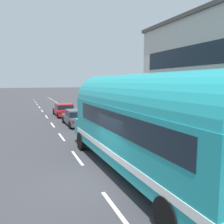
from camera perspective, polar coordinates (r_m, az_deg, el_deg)
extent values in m
plane|color=#38383D|center=(9.58, -4.06, -16.24)|extent=(300.00, 300.00, 0.00)
cube|color=silver|center=(7.76, 0.90, -22.16)|extent=(0.14, 2.40, 0.01)
cube|color=silver|center=(12.41, -8.31, -10.71)|extent=(0.14, 2.40, 0.01)
cube|color=silver|center=(17.05, -11.92, -5.82)|extent=(0.14, 2.40, 0.01)
cube|color=silver|center=(21.87, -13.97, -2.99)|extent=(0.14, 2.40, 0.01)
cube|color=silver|center=(27.17, -15.35, -1.07)|extent=(0.14, 2.40, 0.01)
cube|color=silver|center=(32.77, -16.33, 0.29)|extent=(0.14, 2.40, 0.01)
cube|color=silver|center=(37.55, -16.92, 1.12)|extent=(0.14, 2.40, 0.01)
cube|color=silver|center=(42.41, -17.39, 1.77)|extent=(0.14, 2.40, 0.01)
cube|color=silver|center=(47.17, -17.76, 2.28)|extent=(0.14, 2.40, 0.01)
cube|color=silver|center=(52.75, -18.10, 2.76)|extent=(0.14, 2.40, 0.01)
cube|color=silver|center=(21.66, -4.04, -2.89)|extent=(0.12, 80.00, 0.01)
cube|color=teal|center=(9.53, 6.86, -5.31)|extent=(2.76, 10.26, 2.30)
cylinder|color=teal|center=(9.35, 6.97, 1.58)|extent=(2.71, 10.15, 2.45)
cube|color=teal|center=(14.85, -4.06, -3.40)|extent=(2.29, 1.36, 0.95)
cube|color=white|center=(9.70, 6.80, -9.06)|extent=(2.80, 10.30, 0.24)
cube|color=black|center=(9.16, 7.83, -2.02)|extent=(2.74, 8.46, 0.76)
cube|color=black|center=(14.09, -3.34, 1.48)|extent=(2.14, 0.15, 0.96)
cube|color=silver|center=(15.52, -4.86, -3.41)|extent=(0.90, 0.12, 0.56)
cylinder|color=black|center=(13.66, -7.34, -6.85)|extent=(0.29, 1.01, 1.00)
cylinder|color=black|center=(14.42, 1.72, -6.04)|extent=(0.29, 1.01, 1.00)
cylinder|color=black|center=(6.62, 13.10, -23.02)|extent=(0.29, 1.01, 1.00)
cube|color=#474C51|center=(21.34, -8.51, -1.71)|extent=(1.87, 4.39, 0.60)
cube|color=#474C51|center=(21.14, -8.46, -0.22)|extent=(1.62, 2.03, 0.55)
cube|color=black|center=(21.14, -8.46, -0.30)|extent=(1.68, 2.08, 0.43)
cube|color=red|center=(19.03, -9.25, -2.26)|extent=(0.20, 0.04, 0.14)
cube|color=red|center=(19.42, -4.80, -2.00)|extent=(0.20, 0.04, 0.14)
cylinder|color=black|center=(22.63, -11.48, -1.78)|extent=(0.21, 0.64, 0.64)
cylinder|color=black|center=(22.99, -7.29, -1.55)|extent=(0.21, 0.64, 0.64)
cylinder|color=black|center=(19.76, -9.91, -3.04)|extent=(0.21, 0.64, 0.64)
cylinder|color=black|center=(20.18, -5.16, -2.75)|extent=(0.21, 0.64, 0.64)
cube|color=#A5191E|center=(27.36, -11.40, 0.20)|extent=(1.91, 4.54, 0.60)
cube|color=#A5191E|center=(27.17, -11.38, 1.37)|extent=(1.68, 2.18, 0.55)
cube|color=black|center=(27.17, -11.38, 1.31)|extent=(1.74, 2.23, 0.43)
cube|color=red|center=(24.98, -12.30, -0.07)|extent=(0.20, 0.04, 0.14)
cube|color=red|center=(25.29, -8.69, 0.10)|extent=(0.20, 0.04, 0.14)
cylinder|color=black|center=(28.77, -13.68, 0.07)|extent=(0.21, 0.64, 0.64)
cylinder|color=black|center=(29.06, -10.21, 0.23)|extent=(0.21, 0.64, 0.64)
cylinder|color=black|center=(25.71, -12.71, -0.73)|extent=(0.21, 0.64, 0.64)
cylinder|color=black|center=(26.04, -8.85, -0.54)|extent=(0.21, 0.64, 0.64)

